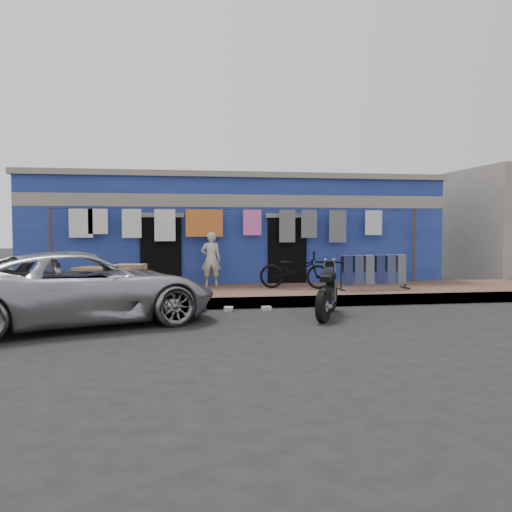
{
  "coord_description": "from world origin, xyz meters",
  "views": [
    {
      "loc": [
        -2.06,
        -10.39,
        1.81
      ],
      "look_at": [
        0.0,
        2.0,
        1.15
      ],
      "focal_mm": 38.0,
      "sensor_mm": 36.0,
      "label": 1
    }
  ],
  "objects_px": {
    "charpoy": "(114,278)",
    "jeans_rack": "(374,272)",
    "car": "(82,287)",
    "seated_person": "(211,259)",
    "motorcycle": "(327,290)",
    "bicycle": "(295,266)"
  },
  "relations": [
    {
      "from": "charpoy",
      "to": "jeans_rack",
      "type": "xyz_separation_m",
      "value": [
        6.43,
        -0.62,
        0.13
      ]
    },
    {
      "from": "car",
      "to": "charpoy",
      "type": "xyz_separation_m",
      "value": [
        0.28,
        3.22,
        -0.14
      ]
    },
    {
      "from": "seated_person",
      "to": "charpoy",
      "type": "xyz_separation_m",
      "value": [
        -2.43,
        -0.78,
        -0.4
      ]
    },
    {
      "from": "seated_person",
      "to": "jeans_rack",
      "type": "distance_m",
      "value": 4.25
    },
    {
      "from": "car",
      "to": "jeans_rack",
      "type": "xyz_separation_m",
      "value": [
        6.72,
        2.6,
        -0.01
      ]
    },
    {
      "from": "motorcycle",
      "to": "charpoy",
      "type": "bearing_deg",
      "value": 168.01
    },
    {
      "from": "car",
      "to": "jeans_rack",
      "type": "relative_size",
      "value": 2.66
    },
    {
      "from": "motorcycle",
      "to": "jeans_rack",
      "type": "xyz_separation_m",
      "value": [
        1.97,
        2.46,
        0.15
      ]
    },
    {
      "from": "car",
      "to": "jeans_rack",
      "type": "height_order",
      "value": "car"
    },
    {
      "from": "motorcycle",
      "to": "bicycle",
      "type": "bearing_deg",
      "value": 111.94
    },
    {
      "from": "motorcycle",
      "to": "charpoy",
      "type": "relative_size",
      "value": 0.86
    },
    {
      "from": "bicycle",
      "to": "jeans_rack",
      "type": "distance_m",
      "value": 1.99
    },
    {
      "from": "seated_person",
      "to": "motorcycle",
      "type": "xyz_separation_m",
      "value": [
        2.04,
        -3.86,
        -0.42
      ]
    },
    {
      "from": "car",
      "to": "seated_person",
      "type": "height_order",
      "value": "seated_person"
    },
    {
      "from": "seated_person",
      "to": "charpoy",
      "type": "height_order",
      "value": "seated_person"
    },
    {
      "from": "seated_person",
      "to": "bicycle",
      "type": "xyz_separation_m",
      "value": [
        2.07,
        -0.94,
        -0.14
      ]
    },
    {
      "from": "car",
      "to": "bicycle",
      "type": "bearing_deg",
      "value": -77.59
    },
    {
      "from": "car",
      "to": "bicycle",
      "type": "height_order",
      "value": "same"
    },
    {
      "from": "bicycle",
      "to": "jeans_rack",
      "type": "xyz_separation_m",
      "value": [
        1.93,
        -0.47,
        -0.14
      ]
    },
    {
      "from": "charpoy",
      "to": "jeans_rack",
      "type": "height_order",
      "value": "jeans_rack"
    },
    {
      "from": "bicycle",
      "to": "motorcycle",
      "type": "height_order",
      "value": "bicycle"
    },
    {
      "from": "car",
      "to": "charpoy",
      "type": "height_order",
      "value": "car"
    }
  ]
}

